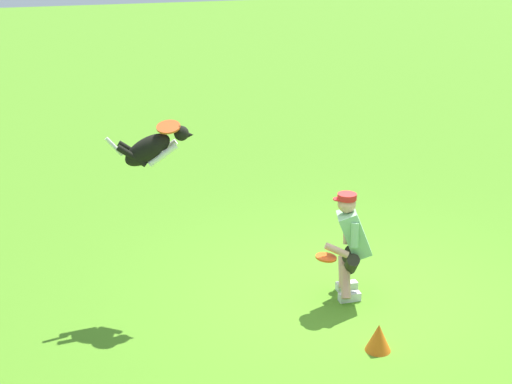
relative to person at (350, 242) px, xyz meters
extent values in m
plane|color=#4F8921|center=(0.04, 0.07, -0.70)|extent=(60.00, 60.00, 0.00)
cube|color=silver|center=(-0.03, -0.14, -0.65)|extent=(0.26, 0.10, 0.10)
cylinder|color=tan|center=(0.01, -0.15, -0.46)|extent=(0.19, 0.33, 0.37)
cylinder|color=black|center=(-0.04, -0.11, -0.23)|extent=(0.25, 0.43, 0.37)
cube|color=silver|center=(0.04, 0.13, -0.65)|extent=(0.26, 0.10, 0.10)
cylinder|color=tan|center=(0.09, 0.12, -0.46)|extent=(0.19, 0.33, 0.37)
cylinder|color=black|center=(0.02, 0.12, -0.23)|extent=(0.25, 0.43, 0.37)
cube|color=#86BF86|center=(-0.04, 0.01, 0.11)|extent=(0.48, 0.43, 0.58)
cylinder|color=#86BF86|center=(-0.07, -0.19, 0.17)|extent=(0.12, 0.16, 0.29)
cylinder|color=#86BF86|center=(0.04, 0.20, 0.17)|extent=(0.12, 0.16, 0.29)
cylinder|color=tan|center=(0.23, 0.16, -0.01)|extent=(0.30, 0.15, 0.19)
cylinder|color=tan|center=(-0.04, -0.22, 0.01)|extent=(0.12, 0.16, 0.27)
sphere|color=tan|center=(0.06, -0.02, 0.47)|extent=(0.21, 0.21, 0.21)
cylinder|color=red|center=(0.06, -0.02, 0.56)|extent=(0.22, 0.22, 0.07)
cylinder|color=red|center=(0.16, -0.04, 0.53)|extent=(0.12, 0.12, 0.02)
ellipsoid|color=black|center=(2.22, -0.67, 1.10)|extent=(0.67, 0.37, 0.52)
ellipsoid|color=white|center=(2.07, -0.64, 1.08)|extent=(0.13, 0.19, 0.16)
sphere|color=black|center=(1.84, -0.60, 1.29)|extent=(0.17, 0.17, 0.17)
cone|color=black|center=(1.75, -0.59, 1.27)|extent=(0.10, 0.10, 0.09)
cone|color=black|center=(1.87, -0.55, 1.36)|extent=(0.06, 0.06, 0.07)
cone|color=black|center=(1.85, -0.66, 1.36)|extent=(0.06, 0.06, 0.07)
cylinder|color=white|center=(2.07, -0.56, 1.06)|extent=(0.35, 0.13, 0.27)
cylinder|color=white|center=(2.04, -0.72, 1.06)|extent=(0.35, 0.13, 0.27)
cylinder|color=black|center=(2.41, -0.62, 1.06)|extent=(0.35, 0.13, 0.27)
cylinder|color=black|center=(2.38, -0.78, 1.06)|extent=(0.35, 0.13, 0.27)
cylinder|color=white|center=(2.58, -0.73, 1.15)|extent=(0.21, 0.08, 0.23)
cylinder|color=#E05822|center=(1.99, -0.60, 1.37)|extent=(0.33, 0.32, 0.13)
cylinder|color=#E95114|center=(0.36, 0.15, -0.09)|extent=(0.33, 0.33, 0.06)
cone|color=orange|center=(0.15, 1.22, -0.55)|extent=(0.27, 0.27, 0.30)
camera|label=1|loc=(3.24, 7.63, 3.68)|focal=54.14mm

